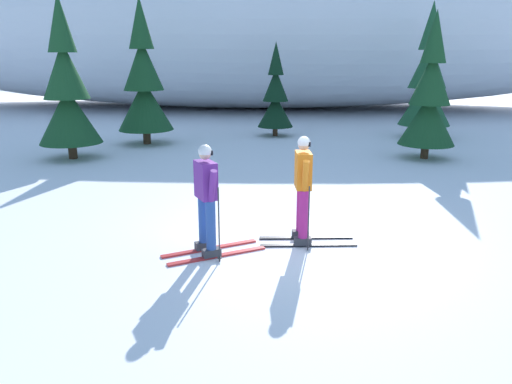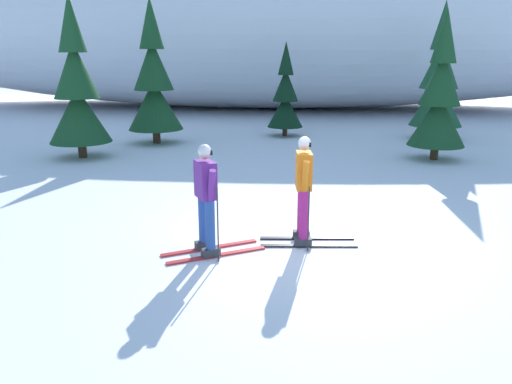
{
  "view_description": "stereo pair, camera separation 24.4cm",
  "coord_description": "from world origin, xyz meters",
  "views": [
    {
      "loc": [
        0.01,
        -7.94,
        3.05
      ],
      "look_at": [
        -0.68,
        -0.44,
        0.95
      ],
      "focal_mm": 34.72,
      "sensor_mm": 36.0,
      "label": 1
    },
    {
      "loc": [
        0.25,
        -7.92,
        3.05
      ],
      "look_at": [
        -0.68,
        -0.44,
        0.95
      ],
      "focal_mm": 34.72,
      "sensor_mm": 36.0,
      "label": 2
    }
  ],
  "objects": [
    {
      "name": "ground_plane",
      "position": [
        0.0,
        0.0,
        0.0
      ],
      "size": [
        120.0,
        120.0,
        0.0
      ],
      "primitive_type": "plane",
      "color": "white"
    },
    {
      "name": "pine_tree_far_right",
      "position": [
        4.58,
        11.18,
        2.05
      ],
      "size": [
        1.9,
        1.9,
        4.91
      ],
      "color": "#47301E",
      "rests_on": "ground"
    },
    {
      "name": "pine_tree_center_right",
      "position": [
        3.75,
        7.23,
        1.8
      ],
      "size": [
        1.66,
        1.66,
        4.29
      ],
      "color": "#47301E",
      "rests_on": "ground"
    },
    {
      "name": "pine_tree_far_left",
      "position": [
        -6.87,
        6.23,
        1.99
      ],
      "size": [
        1.83,
        1.83,
        4.75
      ],
      "color": "#47301E",
      "rests_on": "ground"
    },
    {
      "name": "skier_purple_jacket",
      "position": [
        -1.41,
        -0.76,
        0.93
      ],
      "size": [
        1.61,
        1.21,
        1.75
      ],
      "color": "red",
      "rests_on": "ground"
    },
    {
      "name": "pine_tree_center",
      "position": [
        -1.0,
        11.15,
        1.47
      ],
      "size": [
        1.36,
        1.36,
        3.53
      ],
      "color": "#47301E",
      "rests_on": "ground"
    },
    {
      "name": "pine_tree_center_left",
      "position": [
        -5.42,
        8.96,
        2.06
      ],
      "size": [
        1.91,
        1.91,
        4.93
      ],
      "color": "#47301E",
      "rests_on": "ground"
    },
    {
      "name": "snow_ridge_background",
      "position": [
        -3.38,
        22.14,
        4.46
      ],
      "size": [
        48.94,
        17.37,
        8.92
      ],
      "primitive_type": "ellipsoid",
      "color": "white",
      "rests_on": "ground"
    },
    {
      "name": "skier_orange_jacket",
      "position": [
        0.06,
        -0.12,
        0.95
      ],
      "size": [
        1.64,
        0.81,
        1.8
      ],
      "color": "black",
      "rests_on": "ground"
    }
  ]
}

